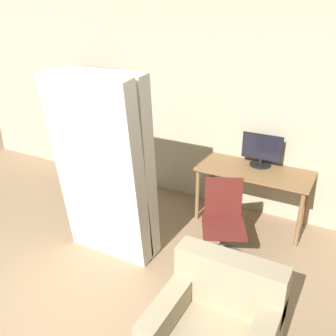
# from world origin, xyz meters

# --- Properties ---
(wall_back) EXTENTS (8.00, 0.06, 2.70)m
(wall_back) POSITION_xyz_m (0.00, 3.14, 1.35)
(wall_back) COLOR tan
(wall_back) RESTS_ON ground
(desk) EXTENTS (1.37, 0.62, 0.73)m
(desk) POSITION_xyz_m (0.95, 2.80, 0.63)
(desk) COLOR brown
(desk) RESTS_ON ground
(monitor) EXTENTS (0.49, 0.26, 0.40)m
(monitor) POSITION_xyz_m (0.97, 2.96, 0.93)
(monitor) COLOR black
(monitor) RESTS_ON desk
(office_chair) EXTENTS (0.59, 0.59, 0.89)m
(office_chair) POSITION_xyz_m (0.89, 1.95, 0.35)
(office_chair) COLOR #4C4C51
(office_chair) RESTS_ON ground
(bookshelf) EXTENTS (0.65, 0.28, 1.70)m
(bookshelf) POSITION_xyz_m (-1.64, 3.00, 0.80)
(bookshelf) COLOR black
(bookshelf) RESTS_ON ground
(mattress_near) EXTENTS (0.97, 0.42, 2.00)m
(mattress_near) POSITION_xyz_m (-0.23, 1.36, 1.00)
(mattress_near) COLOR beige
(mattress_near) RESTS_ON ground
(mattress_far) EXTENTS (0.97, 0.35, 2.00)m
(mattress_far) POSITION_xyz_m (-0.23, 1.55, 1.00)
(mattress_far) COLOR beige
(mattress_far) RESTS_ON ground
(armchair) EXTENTS (0.85, 0.80, 0.85)m
(armchair) POSITION_xyz_m (1.33, 0.66, 0.32)
(armchair) COLOR gray
(armchair) RESTS_ON ground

